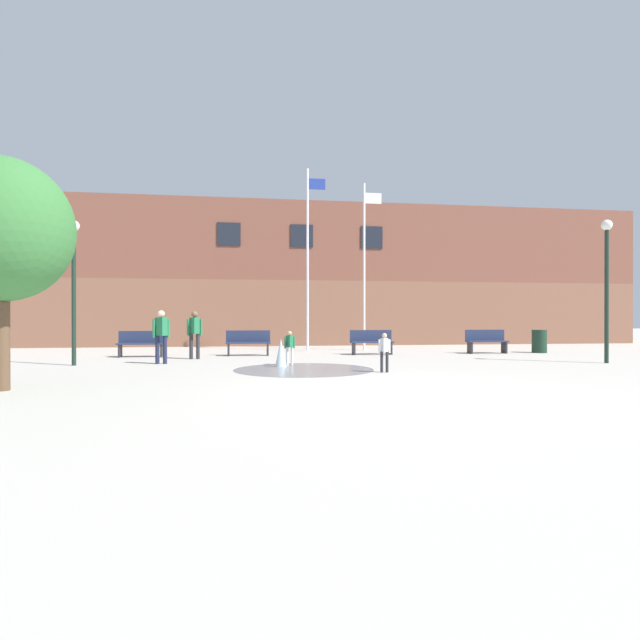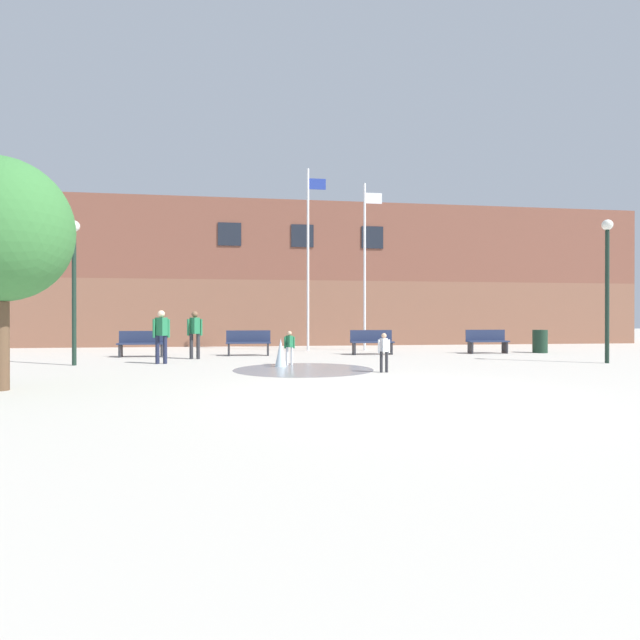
{
  "view_description": "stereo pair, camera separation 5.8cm",
  "coord_description": "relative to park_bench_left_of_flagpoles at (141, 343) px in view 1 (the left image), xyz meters",
  "views": [
    {
      "loc": [
        -2.6,
        -8.65,
        1.36
      ],
      "look_at": [
        -0.34,
        6.95,
        1.3
      ],
      "focal_mm": 28.0,
      "sensor_mm": 36.0,
      "label": 1
    },
    {
      "loc": [
        -2.54,
        -8.66,
        1.36
      ],
      "look_at": [
        -0.34,
        6.95,
        1.3
      ],
      "focal_mm": 28.0,
      "sensor_mm": 36.0,
      "label": 2
    }
  ],
  "objects": [
    {
      "name": "park_bench_under_left_flagpole",
      "position": [
        3.7,
        0.11,
        0.0
      ],
      "size": [
        1.6,
        0.44,
        0.91
      ],
      "color": "#28282D",
      "rests_on": "ground"
    },
    {
      "name": "park_bench_under_right_flagpole",
      "position": [
        12.81,
        -0.04,
        0.0
      ],
      "size": [
        1.6,
        0.44,
        0.91
      ],
      "color": "#28282D",
      "rests_on": "ground"
    },
    {
      "name": "adult_in_red",
      "position": [
        1.94,
        -1.2,
        0.45
      ],
      "size": [
        0.5,
        0.39,
        1.59
      ],
      "rotation": [
        0.0,
        0.0,
        -0.97
      ],
      "color": "#28282D",
      "rests_on": "ground"
    },
    {
      "name": "library_building",
      "position": [
        6.29,
        9.06,
        3.09
      ],
      "size": [
        36.0,
        6.05,
        7.15
      ],
      "color": "brown",
      "rests_on": "ground"
    },
    {
      "name": "splash_fountain",
      "position": [
        4.92,
        -4.7,
        -0.31
      ],
      "size": [
        3.7,
        3.7,
        0.78
      ],
      "color": "gray",
      "rests_on": "ground"
    },
    {
      "name": "park_bench_center",
      "position": [
        8.27,
        0.0,
        0.0
      ],
      "size": [
        1.6,
        0.44,
        0.91
      ],
      "color": "#28282D",
      "rests_on": "ground"
    },
    {
      "name": "ground_plane",
      "position": [
        6.29,
        -9.5,
        -0.48
      ],
      "size": [
        100.0,
        100.0,
        0.0
      ],
      "primitive_type": "plane",
      "color": "#B2ADA3"
    },
    {
      "name": "adult_near_bench",
      "position": [
        1.14,
        -2.85,
        0.45
      ],
      "size": [
        0.5,
        0.37,
        1.59
      ],
      "rotation": [
        0.0,
        0.0,
        2.43
      ],
      "color": "#1E233D",
      "rests_on": "ground"
    },
    {
      "name": "trash_can",
      "position": [
        15.02,
        -0.04,
        -0.03
      ],
      "size": [
        0.56,
        0.56,
        0.9
      ],
      "primitive_type": "cylinder",
      "color": "#193323",
      "rests_on": "ground"
    },
    {
      "name": "street_tree_foreground",
      "position": [
        -0.88,
        -8.06,
        2.53
      ],
      "size": [
        2.55,
        2.55,
        4.38
      ],
      "color": "brown",
      "rests_on": "ground"
    },
    {
      "name": "park_bench_left_of_flagpoles",
      "position": [
        0.0,
        0.0,
        0.0
      ],
      "size": [
        1.6,
        0.44,
        0.91
      ],
      "color": "#28282D",
      "rests_on": "ground"
    },
    {
      "name": "child_running",
      "position": [
        4.88,
        -3.79,
        0.1
      ],
      "size": [
        0.31,
        0.24,
        0.99
      ],
      "rotation": [
        0.0,
        0.0,
        -1.06
      ],
      "color": "silver",
      "rests_on": "ground"
    },
    {
      "name": "lamp_post_left_lane",
      "position": [
        -1.25,
        -3.0,
        2.22
      ],
      "size": [
        0.32,
        0.32,
        4.17
      ],
      "color": "#192D23",
      "rests_on": "ground"
    },
    {
      "name": "child_with_pink_shirt",
      "position": [
        7.08,
        -6.05,
        0.1
      ],
      "size": [
        0.31,
        0.22,
        0.99
      ],
      "rotation": [
        0.0,
        0.0,
        -1.45
      ],
      "color": "#28282D",
      "rests_on": "ground"
    },
    {
      "name": "flagpole_right",
      "position": [
        8.6,
        2.46,
        3.29
      ],
      "size": [
        0.8,
        0.1,
        7.07
      ],
      "color": "silver",
      "rests_on": "ground"
    },
    {
      "name": "flagpole_left",
      "position": [
        6.18,
        2.46,
        3.55
      ],
      "size": [
        0.8,
        0.1,
        7.58
      ],
      "color": "silver",
      "rests_on": "ground"
    },
    {
      "name": "lamp_post_right_lane",
      "position": [
        14.42,
        -4.5,
        2.31
      ],
      "size": [
        0.32,
        0.32,
        4.33
      ],
      "color": "#192D23",
      "rests_on": "ground"
    }
  ]
}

